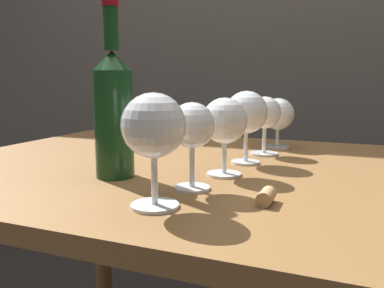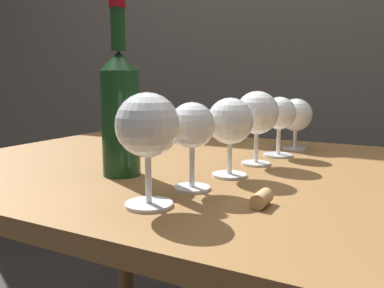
{
  "view_description": "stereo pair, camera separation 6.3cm",
  "coord_description": "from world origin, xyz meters",
  "px_view_note": "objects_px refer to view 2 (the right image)",
  "views": [
    {
      "loc": [
        0.19,
        -0.76,
        0.92
      ],
      "look_at": [
        -0.04,
        -0.19,
        0.82
      ],
      "focal_mm": 36.87,
      "sensor_mm": 36.0,
      "label": 1
    },
    {
      "loc": [
        0.24,
        -0.74,
        0.92
      ],
      "look_at": [
        -0.04,
        -0.19,
        0.82
      ],
      "focal_mm": 36.87,
      "sensor_mm": 36.0,
      "label": 2
    }
  ],
  "objects_px": {
    "wine_glass_pinot": "(147,127)",
    "wine_bottle": "(120,110)",
    "wine_glass_empty": "(257,114)",
    "wine_glass_amber": "(192,128)",
    "wine_glass_merlot": "(230,123)",
    "wine_glass_rose": "(281,115)",
    "cork": "(262,199)",
    "wine_glass_port": "(296,116)"
  },
  "relations": [
    {
      "from": "wine_glass_merlot",
      "to": "wine_glass_port",
      "type": "relative_size",
      "value": 1.11
    },
    {
      "from": "wine_glass_port",
      "to": "wine_bottle",
      "type": "distance_m",
      "value": 0.48
    },
    {
      "from": "wine_bottle",
      "to": "wine_glass_rose",
      "type": "bearing_deg",
      "value": 56.46
    },
    {
      "from": "wine_glass_pinot",
      "to": "wine_bottle",
      "type": "relative_size",
      "value": 0.51
    },
    {
      "from": "wine_glass_amber",
      "to": "wine_bottle",
      "type": "height_order",
      "value": "wine_bottle"
    },
    {
      "from": "wine_glass_amber",
      "to": "wine_glass_empty",
      "type": "xyz_separation_m",
      "value": [
        0.03,
        0.23,
        0.01
      ]
    },
    {
      "from": "wine_glass_amber",
      "to": "cork",
      "type": "xyz_separation_m",
      "value": [
        0.13,
        -0.03,
        -0.09
      ]
    },
    {
      "from": "wine_glass_rose",
      "to": "wine_glass_port",
      "type": "bearing_deg",
      "value": 85.88
    },
    {
      "from": "cork",
      "to": "wine_glass_port",
      "type": "bearing_deg",
      "value": 98.21
    },
    {
      "from": "wine_glass_amber",
      "to": "wine_glass_empty",
      "type": "relative_size",
      "value": 0.92
    },
    {
      "from": "wine_glass_pinot",
      "to": "wine_glass_merlot",
      "type": "bearing_deg",
      "value": 81.2
    },
    {
      "from": "wine_glass_pinot",
      "to": "cork",
      "type": "bearing_deg",
      "value": 27.24
    },
    {
      "from": "wine_glass_rose",
      "to": "cork",
      "type": "xyz_separation_m",
      "value": [
        0.08,
        -0.38,
        -0.09
      ]
    },
    {
      "from": "wine_glass_merlot",
      "to": "wine_glass_pinot",
      "type": "bearing_deg",
      "value": -98.8
    },
    {
      "from": "wine_glass_amber",
      "to": "wine_glass_port",
      "type": "distance_m",
      "value": 0.46
    },
    {
      "from": "wine_glass_amber",
      "to": "cork",
      "type": "relative_size",
      "value": 3.37
    },
    {
      "from": "wine_glass_port",
      "to": "wine_glass_rose",
      "type": "bearing_deg",
      "value": -94.12
    },
    {
      "from": "wine_glass_amber",
      "to": "wine_glass_empty",
      "type": "height_order",
      "value": "wine_glass_empty"
    },
    {
      "from": "cork",
      "to": "wine_glass_amber",
      "type": "bearing_deg",
      "value": 166.07
    },
    {
      "from": "wine_glass_merlot",
      "to": "wine_bottle",
      "type": "relative_size",
      "value": 0.46
    },
    {
      "from": "wine_glass_pinot",
      "to": "wine_glass_amber",
      "type": "xyz_separation_m",
      "value": [
        0.01,
        0.1,
        -0.01
      ]
    },
    {
      "from": "wine_glass_merlot",
      "to": "wine_bottle",
      "type": "bearing_deg",
      "value": -155.4
    },
    {
      "from": "wine_glass_merlot",
      "to": "wine_glass_empty",
      "type": "distance_m",
      "value": 0.12
    },
    {
      "from": "wine_glass_amber",
      "to": "wine_glass_rose",
      "type": "bearing_deg",
      "value": 82.02
    },
    {
      "from": "wine_bottle",
      "to": "wine_glass_merlot",
      "type": "bearing_deg",
      "value": 24.6
    },
    {
      "from": "wine_glass_rose",
      "to": "wine_glass_port",
      "type": "distance_m",
      "value": 0.11
    },
    {
      "from": "wine_glass_empty",
      "to": "wine_glass_rose",
      "type": "relative_size",
      "value": 1.11
    },
    {
      "from": "wine_glass_merlot",
      "to": "cork",
      "type": "height_order",
      "value": "wine_glass_merlot"
    },
    {
      "from": "wine_glass_pinot",
      "to": "wine_glass_port",
      "type": "relative_size",
      "value": 1.22
    },
    {
      "from": "wine_glass_rose",
      "to": "wine_bottle",
      "type": "relative_size",
      "value": 0.44
    },
    {
      "from": "wine_glass_empty",
      "to": "wine_glass_rose",
      "type": "height_order",
      "value": "wine_glass_empty"
    },
    {
      "from": "wine_glass_merlot",
      "to": "wine_bottle",
      "type": "distance_m",
      "value": 0.2
    },
    {
      "from": "wine_glass_empty",
      "to": "wine_glass_port",
      "type": "xyz_separation_m",
      "value": [
        0.03,
        0.23,
        -0.02
      ]
    },
    {
      "from": "wine_glass_rose",
      "to": "wine_glass_amber",
      "type": "bearing_deg",
      "value": -97.98
    },
    {
      "from": "wine_glass_pinot",
      "to": "wine_glass_merlot",
      "type": "relative_size",
      "value": 1.1
    },
    {
      "from": "wine_glass_pinot",
      "to": "cork",
      "type": "relative_size",
      "value": 3.79
    },
    {
      "from": "wine_glass_amber",
      "to": "wine_glass_rose",
      "type": "height_order",
      "value": "wine_glass_amber"
    },
    {
      "from": "wine_glass_pinot",
      "to": "wine_glass_empty",
      "type": "xyz_separation_m",
      "value": [
        0.04,
        0.34,
        -0.01
      ]
    },
    {
      "from": "wine_glass_amber",
      "to": "wine_glass_merlot",
      "type": "height_order",
      "value": "wine_glass_merlot"
    },
    {
      "from": "wine_glass_pinot",
      "to": "cork",
      "type": "height_order",
      "value": "wine_glass_pinot"
    },
    {
      "from": "wine_glass_port",
      "to": "cork",
      "type": "relative_size",
      "value": 3.1
    },
    {
      "from": "wine_glass_empty",
      "to": "wine_glass_pinot",
      "type": "bearing_deg",
      "value": -97.28
    }
  ]
}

